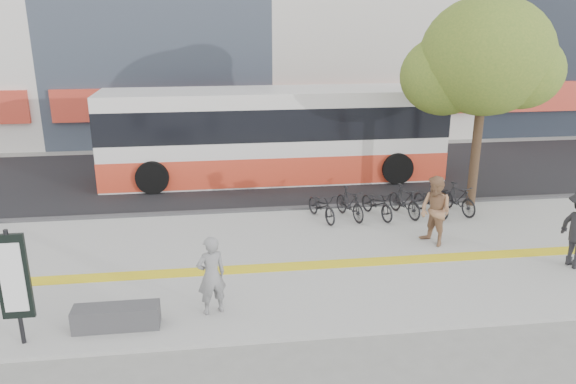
{
  "coord_description": "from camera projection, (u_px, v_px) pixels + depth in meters",
  "views": [
    {
      "loc": [
        -0.61,
        -10.78,
        5.76
      ],
      "look_at": [
        1.09,
        2.0,
        1.61
      ],
      "focal_mm": 34.62,
      "sensor_mm": 36.0,
      "label": 1
    }
  ],
  "objects": [
    {
      "name": "ground",
      "position": [
        250.0,
        293.0,
        12.02
      ],
      "size": [
        120.0,
        120.0,
        0.0
      ],
      "primitive_type": "plane",
      "color": "slate",
      "rests_on": "ground"
    },
    {
      "name": "sidewalk",
      "position": [
        246.0,
        262.0,
        13.42
      ],
      "size": [
        40.0,
        7.0,
        0.08
      ],
      "primitive_type": "cube",
      "color": "gray",
      "rests_on": "ground"
    },
    {
      "name": "tactile_strip",
      "position": [
        247.0,
        269.0,
        12.93
      ],
      "size": [
        40.0,
        0.45,
        0.01
      ],
      "primitive_type": "cube",
      "color": "gold",
      "rests_on": "sidewalk"
    },
    {
      "name": "street",
      "position": [
        234.0,
        176.0,
        20.5
      ],
      "size": [
        40.0,
        8.0,
        0.06
      ],
      "primitive_type": "cube",
      "color": "black",
      "rests_on": "ground"
    },
    {
      "name": "curb",
      "position": [
        239.0,
        212.0,
        16.71
      ],
      "size": [
        40.0,
        0.25,
        0.14
      ],
      "primitive_type": "cube",
      "color": "#3A3A3D",
      "rests_on": "ground"
    },
    {
      "name": "bench",
      "position": [
        117.0,
        317.0,
        10.46
      ],
      "size": [
        1.6,
        0.45,
        0.45
      ],
      "primitive_type": "cube",
      "color": "#3A3A3D",
      "rests_on": "sidewalk"
    },
    {
      "name": "signboard",
      "position": [
        13.0,
        279.0,
        9.65
      ],
      "size": [
        0.55,
        0.1,
        2.2
      ],
      "color": "black",
      "rests_on": "sidewalk"
    },
    {
      "name": "street_tree",
      "position": [
        483.0,
        59.0,
        16.08
      ],
      "size": [
        4.4,
        3.8,
        6.31
      ],
      "color": "#352518",
      "rests_on": "sidewalk"
    },
    {
      "name": "bus",
      "position": [
        274.0,
        137.0,
        19.74
      ],
      "size": [
        11.98,
        2.84,
        3.19
      ],
      "color": "silver",
      "rests_on": "street"
    },
    {
      "name": "bicycle_row",
      "position": [
        390.0,
        202.0,
        16.18
      ],
      "size": [
        5.03,
        1.66,
        0.91
      ],
      "color": "black",
      "rests_on": "sidewalk"
    },
    {
      "name": "seated_woman",
      "position": [
        211.0,
        275.0,
        10.82
      ],
      "size": [
        0.69,
        0.57,
        1.63
      ],
      "primitive_type": "imported",
      "rotation": [
        0.0,
        0.0,
        3.49
      ],
      "color": "black",
      "rests_on": "sidewalk"
    },
    {
      "name": "pedestrian_tan",
      "position": [
        435.0,
        211.0,
        14.08
      ],
      "size": [
        0.98,
        1.08,
        1.8
      ],
      "primitive_type": "imported",
      "rotation": [
        0.0,
        0.0,
        -1.14
      ],
      "color": "#93694A",
      "rests_on": "sidewalk"
    }
  ]
}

